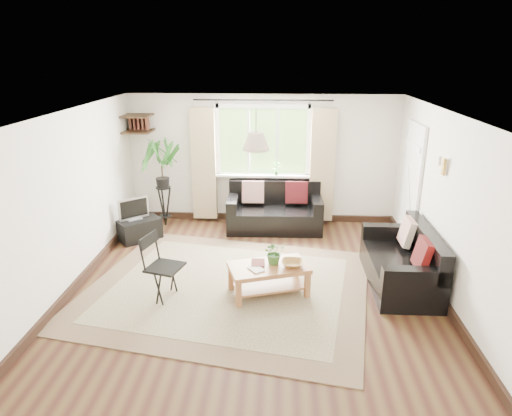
# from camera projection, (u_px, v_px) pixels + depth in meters

# --- Properties ---
(floor) EXTENTS (5.50, 5.50, 0.00)m
(floor) POSITION_uv_depth(u_px,v_px,m) (254.00, 289.00, 6.34)
(floor) COLOR black
(floor) RESTS_ON ground
(ceiling) EXTENTS (5.50, 5.50, 0.00)m
(ceiling) POSITION_uv_depth(u_px,v_px,m) (254.00, 114.00, 5.55)
(ceiling) COLOR white
(ceiling) RESTS_ON floor
(wall_back) EXTENTS (5.00, 0.02, 2.40)m
(wall_back) POSITION_uv_depth(u_px,v_px,m) (263.00, 159.00, 8.54)
(wall_back) COLOR silver
(wall_back) RESTS_ON floor
(wall_front) EXTENTS (5.00, 0.02, 2.40)m
(wall_front) POSITION_uv_depth(u_px,v_px,m) (232.00, 329.00, 3.35)
(wall_front) COLOR silver
(wall_front) RESTS_ON floor
(wall_left) EXTENTS (0.02, 5.50, 2.40)m
(wall_left) POSITION_uv_depth(u_px,v_px,m) (67.00, 204.00, 6.07)
(wall_left) COLOR silver
(wall_left) RESTS_ON floor
(wall_right) EXTENTS (0.02, 5.50, 2.40)m
(wall_right) POSITION_uv_depth(u_px,v_px,m) (450.00, 211.00, 5.81)
(wall_right) COLOR silver
(wall_right) RESTS_ON floor
(rug) EXTENTS (4.30, 3.87, 0.02)m
(rug) POSITION_uv_depth(u_px,v_px,m) (227.00, 288.00, 6.34)
(rug) COLOR #BBB291
(rug) RESTS_ON floor
(window) EXTENTS (2.50, 0.16, 2.16)m
(window) POSITION_uv_depth(u_px,v_px,m) (263.00, 141.00, 8.39)
(window) COLOR white
(window) RESTS_ON wall_back
(door) EXTENTS (0.06, 0.96, 2.06)m
(door) POSITION_uv_depth(u_px,v_px,m) (410.00, 188.00, 7.49)
(door) COLOR silver
(door) RESTS_ON wall_right
(corner_shelf) EXTENTS (0.50, 0.50, 0.34)m
(corner_shelf) POSITION_uv_depth(u_px,v_px,m) (138.00, 124.00, 8.19)
(corner_shelf) COLOR black
(corner_shelf) RESTS_ON wall_back
(pendant_lamp) EXTENTS (0.36, 0.36, 0.54)m
(pendant_lamp) POSITION_uv_depth(u_px,v_px,m) (256.00, 137.00, 6.04)
(pendant_lamp) COLOR beige
(pendant_lamp) RESTS_ON ceiling
(wall_sconce) EXTENTS (0.12, 0.12, 0.28)m
(wall_sconce) POSITION_uv_depth(u_px,v_px,m) (442.00, 164.00, 5.92)
(wall_sconce) COLOR beige
(wall_sconce) RESTS_ON wall_right
(sofa_back) EXTENTS (1.72, 0.89, 0.80)m
(sofa_back) POSITION_uv_depth(u_px,v_px,m) (275.00, 208.00, 8.33)
(sofa_back) COLOR black
(sofa_back) RESTS_ON floor
(sofa_right) EXTENTS (1.65, 0.83, 0.78)m
(sofa_right) POSITION_uv_depth(u_px,v_px,m) (400.00, 259.00, 6.35)
(sofa_right) COLOR black
(sofa_right) RESTS_ON floor
(coffee_table) EXTENTS (1.16, 0.86, 0.42)m
(coffee_table) POSITION_uv_depth(u_px,v_px,m) (269.00, 280.00, 6.14)
(coffee_table) COLOR brown
(coffee_table) RESTS_ON floor
(table_plant) EXTENTS (0.34, 0.32, 0.32)m
(table_plant) POSITION_uv_depth(u_px,v_px,m) (275.00, 252.00, 6.08)
(table_plant) COLOR #336227
(table_plant) RESTS_ON coffee_table
(bowl) EXTENTS (0.30, 0.30, 0.07)m
(bowl) POSITION_uv_depth(u_px,v_px,m) (292.00, 264.00, 6.04)
(bowl) COLOR olive
(bowl) RESTS_ON coffee_table
(book_a) EXTENTS (0.25, 0.26, 0.02)m
(book_a) POSITION_uv_depth(u_px,v_px,m) (251.00, 270.00, 5.91)
(book_a) COLOR white
(book_a) RESTS_ON coffee_table
(book_b) EXTENTS (0.19, 0.25, 0.02)m
(book_b) POSITION_uv_depth(u_px,v_px,m) (251.00, 263.00, 6.12)
(book_b) COLOR #572623
(book_b) RESTS_ON coffee_table
(tv_stand) EXTENTS (0.78, 0.75, 0.37)m
(tv_stand) POSITION_uv_depth(u_px,v_px,m) (140.00, 230.00, 7.93)
(tv_stand) COLOR black
(tv_stand) RESTS_ON floor
(tv) EXTENTS (0.52, 0.48, 0.41)m
(tv) POSITION_uv_depth(u_px,v_px,m) (133.00, 208.00, 7.80)
(tv) COLOR #A5A5AA
(tv) RESTS_ON tv_stand
(palm_stand) EXTENTS (0.67, 0.67, 1.63)m
(palm_stand) POSITION_uv_depth(u_px,v_px,m) (163.00, 184.00, 8.39)
(palm_stand) COLOR black
(palm_stand) RESTS_ON floor
(folding_chair) EXTENTS (0.57, 0.57, 0.89)m
(folding_chair) POSITION_uv_depth(u_px,v_px,m) (165.00, 268.00, 5.95)
(folding_chair) COLOR black
(folding_chair) RESTS_ON floor
(sill_plant) EXTENTS (0.14, 0.10, 0.27)m
(sill_plant) POSITION_uv_depth(u_px,v_px,m) (276.00, 168.00, 8.46)
(sill_plant) COLOR #2D6023
(sill_plant) RESTS_ON window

